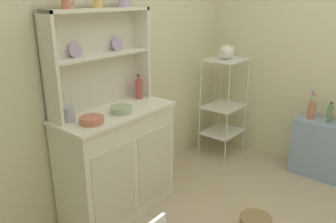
% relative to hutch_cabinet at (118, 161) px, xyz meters
% --- Properties ---
extents(wall_back, '(3.84, 0.05, 2.50)m').
position_rel_hutch_cabinet_xyz_m(wall_back, '(0.24, 0.26, 0.79)').
color(wall_back, beige).
rests_on(wall_back, ground).
extents(hutch_cabinet, '(0.98, 0.45, 0.89)m').
position_rel_hutch_cabinet_xyz_m(hutch_cabinet, '(0.00, 0.00, 0.00)').
color(hutch_cabinet, silver).
rests_on(hutch_cabinet, ground).
extents(hutch_shelf_unit, '(0.91, 0.18, 0.76)m').
position_rel_hutch_cabinet_xyz_m(hutch_shelf_unit, '(0.00, 0.16, 0.87)').
color(hutch_shelf_unit, silver).
rests_on(hutch_shelf_unit, hutch_cabinet).
extents(bakers_rack, '(0.45, 0.36, 1.10)m').
position_rel_hutch_cabinet_xyz_m(bakers_rack, '(1.49, -0.12, 0.20)').
color(bakers_rack, silver).
rests_on(bakers_rack, ground).
extents(side_shelf_blue, '(0.28, 0.48, 0.58)m').
position_rel_hutch_cabinet_xyz_m(side_shelf_blue, '(1.68, -1.12, -0.17)').
color(side_shelf_blue, '#849EBC').
rests_on(side_shelf_blue, ground).
extents(cup_terracotta_0, '(0.08, 0.07, 0.09)m').
position_rel_hutch_cabinet_xyz_m(cup_terracotta_0, '(-0.26, 0.12, 1.24)').
color(cup_terracotta_0, '#C67556').
rests_on(cup_terracotta_0, hutch_shelf_unit).
extents(cup_gold_1, '(0.08, 0.07, 0.08)m').
position_rel_hutch_cabinet_xyz_m(cup_gold_1, '(0.00, 0.12, 1.24)').
color(cup_gold_1, '#DBB760').
rests_on(cup_gold_1, hutch_shelf_unit).
extents(cup_lilac_2, '(0.09, 0.08, 0.08)m').
position_rel_hutch_cabinet_xyz_m(cup_lilac_2, '(0.26, 0.12, 1.24)').
color(cup_lilac_2, '#B79ECC').
rests_on(cup_lilac_2, hutch_shelf_unit).
extents(bowl_mixing_large, '(0.17, 0.17, 0.05)m').
position_rel_hutch_cabinet_xyz_m(bowl_mixing_large, '(-0.28, -0.07, 0.46)').
color(bowl_mixing_large, '#C67556').
rests_on(bowl_mixing_large, hutch_cabinet).
extents(bowl_floral_medium, '(0.16, 0.16, 0.05)m').
position_rel_hutch_cabinet_xyz_m(bowl_floral_medium, '(-0.00, -0.07, 0.46)').
color(bowl_floral_medium, '#9EB78E').
rests_on(bowl_floral_medium, hutch_cabinet).
extents(jam_bottle, '(0.06, 0.06, 0.21)m').
position_rel_hutch_cabinet_xyz_m(jam_bottle, '(0.36, 0.09, 0.52)').
color(jam_bottle, '#B74C47').
rests_on(jam_bottle, hutch_cabinet).
extents(utensil_jar, '(0.08, 0.08, 0.24)m').
position_rel_hutch_cabinet_xyz_m(utensil_jar, '(-0.36, 0.08, 0.49)').
color(utensil_jar, '#B2B7C6').
rests_on(utensil_jar, hutch_cabinet).
extents(porcelain_teapot, '(0.24, 0.15, 0.17)m').
position_rel_hutch_cabinet_xyz_m(porcelain_teapot, '(1.49, -0.12, 0.72)').
color(porcelain_teapot, white).
rests_on(porcelain_teapot, bakers_rack).
extents(flower_vase, '(0.07, 0.07, 0.31)m').
position_rel_hutch_cabinet_xyz_m(flower_vase, '(1.68, -1.00, 0.23)').
color(flower_vase, '#C67556').
rests_on(flower_vase, side_shelf_blue).
extents(oil_bottle, '(0.05, 0.05, 0.21)m').
position_rel_hutch_cabinet_xyz_m(oil_bottle, '(1.68, -1.17, 0.21)').
color(oil_bottle, '#6B8C60').
rests_on(oil_bottle, side_shelf_blue).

